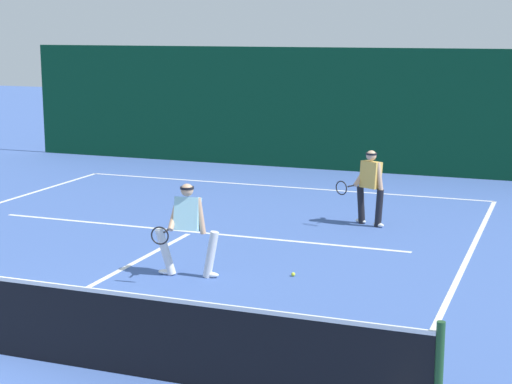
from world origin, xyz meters
The scene contains 7 objects.
court_line_baseline_far centered at (0.00, 11.73, 0.00)m, with size 10.70×0.10×0.01m, color white.
court_line_service centered at (0.00, 6.59, 0.00)m, with size 8.72×0.10×0.01m, color white.
court_line_centre centered at (0.00, 3.20, 0.00)m, with size 0.10×6.40×0.01m, color white.
player_near centered at (1.20, 3.83, 0.84)m, with size 1.08×0.88×1.54m.
player_far centered at (3.15, 8.40, 0.85)m, with size 0.99×0.83×1.55m.
tennis_ball centered at (2.82, 4.43, 0.03)m, with size 0.07×0.07×0.07m, color #D1E033.
back_fence_windscreen centered at (0.00, 14.70, 1.72)m, with size 17.96×0.12×3.44m, color #0A3B23.
Camera 1 is at (6.89, -8.09, 4.00)m, focal length 58.86 mm.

